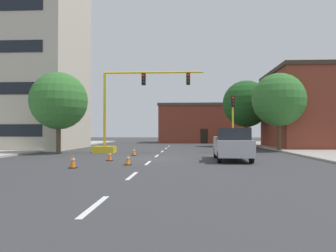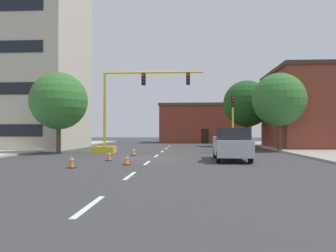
# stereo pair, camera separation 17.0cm
# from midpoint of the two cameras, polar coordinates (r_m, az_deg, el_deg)

# --- Properties ---
(ground_plane) EXTENTS (160.00, 160.00, 0.00)m
(ground_plane) POSITION_cam_midpoint_polar(r_m,az_deg,el_deg) (22.07, -2.75, -5.61)
(ground_plane) COLOR #38383A
(sidewalk_left) EXTENTS (6.00, 56.00, 0.14)m
(sidewalk_left) POSITION_cam_midpoint_polar(r_m,az_deg,el_deg) (33.79, -24.47, -3.79)
(sidewalk_left) COLOR #B2ADA3
(sidewalk_left) RESTS_ON ground_plane
(sidewalk_right) EXTENTS (6.00, 56.00, 0.14)m
(sidewalk_right) POSITION_cam_midpoint_polar(r_m,az_deg,el_deg) (31.92, 23.65, -3.97)
(sidewalk_right) COLOR #9E998E
(sidewalk_right) RESTS_ON ground_plane
(lane_stripe_seg_0) EXTENTS (0.16, 2.40, 0.01)m
(lane_stripe_seg_0) POSITION_cam_midpoint_polar(r_m,az_deg,el_deg) (8.40, -13.08, -13.22)
(lane_stripe_seg_0) COLOR silver
(lane_stripe_seg_0) RESTS_ON ground_plane
(lane_stripe_seg_1) EXTENTS (0.16, 2.40, 0.01)m
(lane_stripe_seg_1) POSITION_cam_midpoint_polar(r_m,az_deg,el_deg) (13.69, -6.52, -8.45)
(lane_stripe_seg_1) COLOR silver
(lane_stripe_seg_1) RESTS_ON ground_plane
(lane_stripe_seg_2) EXTENTS (0.16, 2.40, 0.01)m
(lane_stripe_seg_2) POSITION_cam_midpoint_polar(r_m,az_deg,el_deg) (19.10, -3.70, -6.32)
(lane_stripe_seg_2) COLOR silver
(lane_stripe_seg_2) RESTS_ON ground_plane
(lane_stripe_seg_3) EXTENTS (0.16, 2.40, 0.01)m
(lane_stripe_seg_3) POSITION_cam_midpoint_polar(r_m,az_deg,el_deg) (24.55, -2.14, -5.13)
(lane_stripe_seg_3) COLOR silver
(lane_stripe_seg_3) RESTS_ON ground_plane
(lane_stripe_seg_4) EXTENTS (0.16, 2.40, 0.01)m
(lane_stripe_seg_4) POSITION_cam_midpoint_polar(r_m,az_deg,el_deg) (30.02, -1.15, -4.37)
(lane_stripe_seg_4) COLOR silver
(lane_stripe_seg_4) RESTS_ON ground_plane
(lane_stripe_seg_5) EXTENTS (0.16, 2.40, 0.01)m
(lane_stripe_seg_5) POSITION_cam_midpoint_polar(r_m,az_deg,el_deg) (35.50, -0.46, -3.84)
(lane_stripe_seg_5) COLOR silver
(lane_stripe_seg_5) RESTS_ON ground_plane
(lane_stripe_seg_6) EXTENTS (0.16, 2.40, 0.01)m
(lane_stripe_seg_6) POSITION_cam_midpoint_polar(r_m,az_deg,el_deg) (40.98, 0.04, -3.45)
(lane_stripe_seg_6) COLOR silver
(lane_stripe_seg_6) RESTS_ON ground_plane
(building_tall_left) EXTENTS (15.85, 10.63, 19.19)m
(building_tall_left) POSITION_cam_midpoint_polar(r_m,az_deg,el_deg) (39.85, -26.22, 10.45)
(building_tall_left) COLOR beige
(building_tall_left) RESTS_ON ground_plane
(building_brick_center) EXTENTS (14.07, 8.93, 6.13)m
(building_brick_center) POSITION_cam_midpoint_polar(r_m,az_deg,el_deg) (54.30, 5.89, 0.41)
(building_brick_center) COLOR brown
(building_brick_center) RESTS_ON ground_plane
(building_row_right) EXTENTS (10.59, 11.15, 8.37)m
(building_row_right) POSITION_cam_midpoint_polar(r_m,az_deg,el_deg) (39.31, 24.52, 2.64)
(building_row_right) COLOR brown
(building_row_right) RESTS_ON ground_plane
(traffic_signal_gantry) EXTENTS (9.20, 1.20, 6.83)m
(traffic_signal_gantry) POSITION_cam_midpoint_polar(r_m,az_deg,el_deg) (28.31, -8.67, -0.01)
(traffic_signal_gantry) COLOR yellow
(traffic_signal_gantry) RESTS_ON ground_plane
(traffic_light_pole_right) EXTENTS (0.32, 0.47, 4.80)m
(traffic_light_pole_right) POSITION_cam_midpoint_polar(r_m,az_deg,el_deg) (28.59, 10.87, 2.55)
(traffic_light_pole_right) COLOR yellow
(traffic_light_pole_right) RESTS_ON ground_plane
(tree_right_far) EXTENTS (5.53, 5.53, 7.86)m
(tree_right_far) POSITION_cam_midpoint_polar(r_m,az_deg,el_deg) (40.64, 13.10, 3.71)
(tree_right_far) COLOR brown
(tree_right_far) RESTS_ON ground_plane
(tree_right_mid) EXTENTS (4.81, 4.81, 7.09)m
(tree_right_mid) POSITION_cam_midpoint_polar(r_m,az_deg,el_deg) (31.85, 18.31, 4.30)
(tree_right_mid) COLOR #4C3823
(tree_right_mid) RESTS_ON ground_plane
(tree_left_near) EXTENTS (4.64, 4.64, 6.60)m
(tree_left_near) POSITION_cam_midpoint_polar(r_m,az_deg,el_deg) (28.52, -18.38, 4.09)
(tree_left_near) COLOR brown
(tree_left_near) RESTS_ON ground_plane
(pickup_truck_silver) EXTENTS (2.14, 5.45, 1.99)m
(pickup_truck_silver) POSITION_cam_midpoint_polar(r_m,az_deg,el_deg) (20.98, 10.67, -3.17)
(pickup_truck_silver) COLOR #BCBCC1
(pickup_truck_silver) RESTS_ON ground_plane
(traffic_cone_roadside_a) EXTENTS (0.36, 0.36, 0.67)m
(traffic_cone_roadside_a) POSITION_cam_midpoint_polar(r_m,az_deg,el_deg) (17.02, -16.26, -5.85)
(traffic_cone_roadside_a) COLOR black
(traffic_cone_roadside_a) RESTS_ON ground_plane
(traffic_cone_roadside_b) EXTENTS (0.36, 0.36, 0.60)m
(traffic_cone_roadside_b) POSITION_cam_midpoint_polar(r_m,az_deg,el_deg) (18.01, -7.15, -5.72)
(traffic_cone_roadside_b) COLOR black
(traffic_cone_roadside_b) RESTS_ON ground_plane
(traffic_cone_roadside_c) EXTENTS (0.36, 0.36, 0.60)m
(traffic_cone_roadside_c) POSITION_cam_midpoint_polar(r_m,az_deg,el_deg) (25.10, -6.03, -4.37)
(traffic_cone_roadside_c) COLOR black
(traffic_cone_roadside_c) RESTS_ON ground_plane
(traffic_cone_roadside_d) EXTENTS (0.36, 0.36, 0.63)m
(traffic_cone_roadside_d) POSITION_cam_midpoint_polar(r_m,az_deg,el_deg) (20.71, -10.19, -5.04)
(traffic_cone_roadside_d) COLOR black
(traffic_cone_roadside_d) RESTS_ON ground_plane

